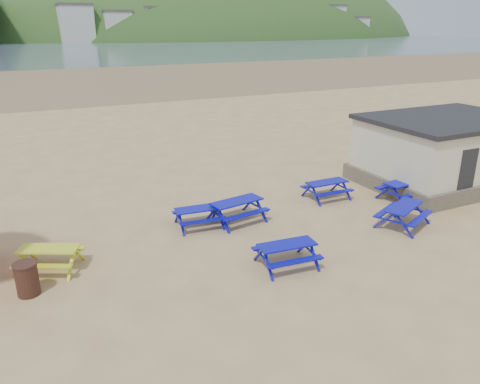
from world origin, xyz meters
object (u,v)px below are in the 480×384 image
picnic_table_blue_b (237,211)px  picnic_table_yellow (50,259)px  litter_bin (27,279)px  amenity_block (444,150)px  picnic_table_blue_a (199,217)px

picnic_table_blue_b → picnic_table_yellow: 6.86m
litter_bin → amenity_block: (18.28, 1.99, 1.07)m
litter_bin → picnic_table_blue_b: bearing=15.5°
picnic_table_blue_b → amenity_block: size_ratio=0.30×
picnic_table_blue_b → picnic_table_yellow: bearing=178.3°
amenity_block → picnic_table_blue_b: bearing=179.5°
picnic_table_blue_a → litter_bin: litter_bin is taller
picnic_table_blue_a → litter_bin: (-6.02, -2.27, 0.13)m
picnic_table_blue_a → amenity_block: 12.32m
picnic_table_blue_b → litter_bin: (-7.50, -2.08, 0.07)m
picnic_table_yellow → amenity_block: size_ratio=0.30×
litter_bin → amenity_block: size_ratio=0.13×
picnic_table_blue_b → amenity_block: 10.84m
picnic_table_blue_a → litter_bin: 6.44m
picnic_table_blue_b → litter_bin: size_ratio=2.30×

